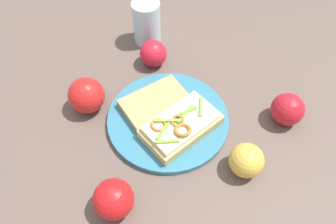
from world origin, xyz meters
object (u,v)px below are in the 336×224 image
object	(u,v)px
drinking_glass	(147,22)
apple_2	(287,109)
sandwich	(181,125)
apple_3	(114,199)
plate	(168,119)
bread_slice_side	(156,103)
apple_0	(246,160)
apple_4	(153,54)
apple_1	(86,95)

from	to	relation	value
drinking_glass	apple_2	bearing A→B (deg)	54.17
sandwich	apple_3	xyz separation A→B (m)	(0.18, -0.11, 0.01)
drinking_glass	sandwich	bearing A→B (deg)	19.69
plate	bread_slice_side	bearing A→B (deg)	-134.99
apple_0	drinking_glass	distance (m)	0.46
drinking_glass	plate	bearing A→B (deg)	16.13
apple_0	bread_slice_side	bearing A→B (deg)	-125.36
bread_slice_side	apple_3	size ratio (longest dim) A/B	1.94
apple_2	apple_4	bearing A→B (deg)	-116.19
bread_slice_side	apple_0	size ratio (longest dim) A/B	2.11
apple_2	apple_3	world-z (taller)	apple_3
apple_4	apple_2	bearing A→B (deg)	63.81
apple_1	drinking_glass	world-z (taller)	drinking_glass
bread_slice_side	drinking_glass	xyz separation A→B (m)	(-0.25, -0.05, 0.03)
apple_1	apple_0	bearing A→B (deg)	69.11
sandwich	drinking_glass	bearing A→B (deg)	-115.31
bread_slice_side	apple_0	distance (m)	0.24
sandwich	apple_2	world-z (taller)	apple_2
plate	drinking_glass	xyz separation A→B (m)	(-0.28, -0.08, 0.05)
bread_slice_side	apple_2	distance (m)	0.30
plate	sandwich	xyz separation A→B (m)	(0.03, 0.03, 0.03)
bread_slice_side	apple_1	world-z (taller)	apple_1
sandwich	apple_0	distance (m)	0.16
apple_2	apple_3	distance (m)	0.42
apple_2	bread_slice_side	bearing A→B (deg)	-90.76
sandwich	apple_0	bearing A→B (deg)	105.50
apple_2	apple_3	bearing A→B (deg)	-55.56
apple_1	drinking_glass	xyz separation A→B (m)	(-0.25, 0.11, 0.02)
apple_0	apple_4	world-z (taller)	apple_0
apple_3	plate	bearing A→B (deg)	158.45
apple_2	apple_4	world-z (taller)	apple_2
sandwich	bread_slice_side	distance (m)	0.09
apple_1	drinking_glass	distance (m)	0.27
apple_1	apple_4	world-z (taller)	apple_1
bread_slice_side	apple_1	size ratio (longest dim) A/B	1.79
bread_slice_side	apple_0	xyz separation A→B (m)	(0.14, 0.20, 0.01)
sandwich	apple_1	bearing A→B (deg)	-60.01
sandwich	apple_2	xyz separation A→B (m)	(-0.06, 0.23, 0.00)
sandwich	plate	bearing A→B (deg)	-91.48
sandwich	apple_1	distance (m)	0.23
plate	apple_1	world-z (taller)	apple_1
sandwich	bread_slice_side	world-z (taller)	sandwich
plate	apple_4	size ratio (longest dim) A/B	3.99
apple_1	apple_3	distance (m)	0.26
apple_0	drinking_glass	bearing A→B (deg)	-147.42
sandwich	bread_slice_side	bearing A→B (deg)	-90.74
apple_1	drinking_glass	bearing A→B (deg)	156.40
sandwich	apple_4	xyz separation A→B (m)	(-0.22, -0.08, 0.00)
plate	apple_0	bearing A→B (deg)	56.78
apple_1	apple_2	distance (m)	0.45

